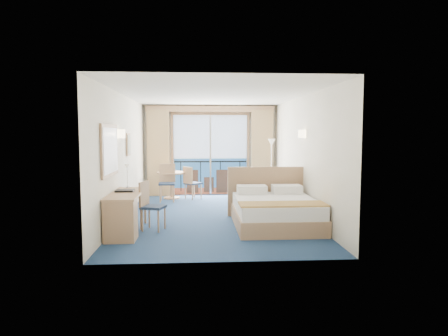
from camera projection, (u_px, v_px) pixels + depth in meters
The scene contains 22 objects.
floor at pixel (215, 216), 9.01m from camera, with size 6.50×6.50×0.00m, color navy.
room_walls at pixel (215, 137), 8.86m from camera, with size 4.04×6.54×2.72m.
balcony_door at pixel (210, 157), 12.11m from camera, with size 2.36×0.03×2.52m.
curtain_left at pixel (158, 153), 11.85m from camera, with size 0.65×0.22×2.55m, color tan.
curtain_right at pixel (262, 153), 12.05m from camera, with size 0.65×0.22×2.55m, color tan.
pelmet at pixel (210, 109), 11.87m from camera, with size 3.80×0.25×0.18m, color tan.
mirror at pixel (110, 150), 7.26m from camera, with size 0.05×1.25×0.95m.
wall_print at pixel (128, 145), 9.19m from camera, with size 0.04×0.42×0.52m.
sconce_left at pixel (121, 134), 8.13m from camera, with size 0.18×0.18×0.18m, color #FFE9B2.
sconce_right at pixel (302, 134), 8.82m from camera, with size 0.18×0.18×0.18m, color #FFE9B2.
bed at pixel (275, 210), 8.05m from camera, with size 1.76×2.10×1.11m.
nightstand at pixel (288, 199), 9.46m from camera, with size 0.46×0.44×0.60m, color #A67E57.
phone at pixel (288, 185), 9.41m from camera, with size 0.17×0.13×0.08m, color white.
armchair at pixel (269, 189), 10.65m from camera, with size 0.81×0.83×0.76m, color #4F5660.
floor_lamp at pixel (272, 153), 11.47m from camera, with size 0.24×0.24×1.70m.
desk at pixel (122, 215), 7.03m from camera, with size 0.55×1.61×0.76m.
desk_chair at pixel (149, 203), 7.65m from camera, with size 0.51×0.51×0.94m.
folder at pixel (125, 191), 7.59m from camera, with size 0.35×0.26×0.03m, color black.
desk_lamp at pixel (127, 171), 7.94m from camera, with size 0.13×0.13×0.48m.
round_table at pixel (172, 178), 11.39m from camera, with size 0.84×0.84×0.76m.
table_chair_a at pixel (191, 181), 11.26m from camera, with size 0.56×0.56×0.92m.
table_chair_b at pixel (167, 180), 10.95m from camera, with size 0.45×0.46×1.02m.
Camera 1 is at (-0.35, -8.88, 1.86)m, focal length 32.00 mm.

